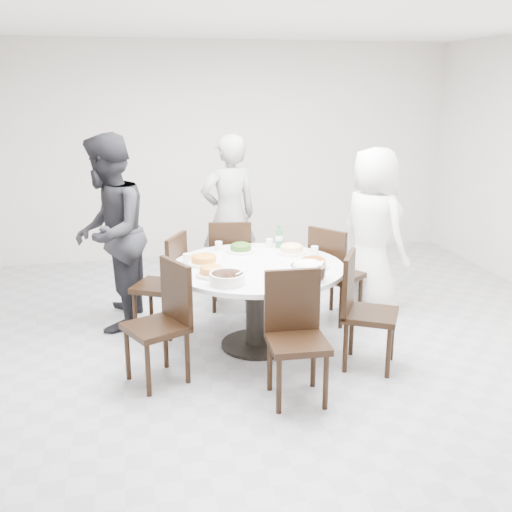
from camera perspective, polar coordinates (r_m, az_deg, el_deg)
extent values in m
cube|color=#A2A2A7|center=(5.55, 3.27, -7.91)|extent=(6.00, 6.00, 0.01)
cube|color=white|center=(5.10, 3.80, 22.20)|extent=(6.00, 6.00, 0.01)
cube|color=silver|center=(8.04, -2.41, 9.96)|extent=(6.00, 0.01, 2.80)
cube|color=silver|center=(2.49, 22.79, -5.23)|extent=(6.00, 0.01, 2.80)
cylinder|color=white|center=(5.27, 0.12, -4.80)|extent=(1.50, 1.50, 0.75)
cube|color=black|center=(5.89, 7.73, -1.64)|extent=(0.59, 0.59, 0.95)
cube|color=black|center=(6.17, -2.46, -0.70)|extent=(0.49, 0.49, 0.95)
cube|color=black|center=(5.61, -9.26, -2.63)|extent=(0.57, 0.57, 0.95)
cube|color=black|center=(4.68, -9.53, -6.48)|extent=(0.56, 0.56, 0.95)
cube|color=black|center=(4.37, 3.98, -7.98)|extent=(0.44, 0.44, 0.95)
cube|color=black|center=(4.95, 10.89, -5.26)|extent=(0.57, 0.57, 0.95)
imported|color=white|center=(6.10, 11.04, 2.34)|extent=(0.80, 0.96, 1.67)
imported|color=black|center=(6.52, -2.57, 3.86)|extent=(0.71, 0.55, 1.75)
imported|color=black|center=(5.74, -13.82, 2.14)|extent=(0.84, 1.00, 1.84)
cylinder|color=white|center=(5.54, -1.46, 0.68)|extent=(0.25, 0.25, 0.06)
cylinder|color=white|center=(5.51, 3.41, 0.61)|extent=(0.27, 0.27, 0.07)
cylinder|color=white|center=(5.19, -4.99, -0.40)|extent=(0.28, 0.28, 0.07)
cylinder|color=white|center=(5.10, 5.45, -0.74)|extent=(0.27, 0.27, 0.07)
cylinder|color=white|center=(4.87, -4.28, -1.55)|extent=(0.25, 0.25, 0.06)
cylinder|color=silver|center=(4.76, 4.98, -1.60)|extent=(0.28, 0.28, 0.12)
cylinder|color=white|center=(4.67, -2.75, -2.14)|extent=(0.28, 0.28, 0.09)
cylinder|color=#2C7041|center=(5.68, 2.20, 1.91)|extent=(0.07, 0.07, 0.23)
cylinder|color=white|center=(5.71, -1.06, 1.24)|extent=(0.07, 0.07, 0.08)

